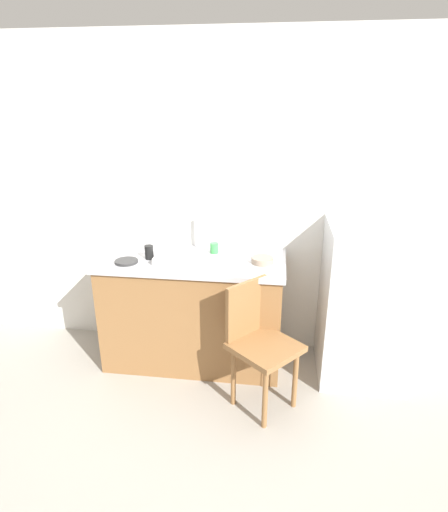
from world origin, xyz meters
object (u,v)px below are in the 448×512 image
at_px(chair, 259,340).
at_px(cup_green, 214,248).
at_px(dish_tray, 174,259).
at_px(terracotta_bowl, 262,260).
at_px(hotplate, 126,261).
at_px(cup_white, 149,245).
at_px(cup_black, 149,252).
at_px(refrigerator, 365,303).

height_order(chair, cup_green, cup_green).
relative_size(dish_tray, terracotta_bowl, 1.73).
xyz_separation_m(dish_tray, hotplate, (-0.35, -0.07, -0.02)).
bearing_deg(cup_white, cup_black, -72.06).
height_order(dish_tray, hotplate, dish_tray).
xyz_separation_m(refrigerator, cup_black, (-1.63, -0.04, 0.34)).
height_order(chair, dish_tray, dish_tray).
relative_size(refrigerator, terracotta_bowl, 7.38).
bearing_deg(terracotta_bowl, chair, -88.84).
distance_m(refrigerator, hotplate, 1.80).
height_order(dish_tray, terracotta_bowl, dish_tray).
bearing_deg(chair, cup_white, 98.44).
bearing_deg(cup_green, dish_tray, -139.76).
xyz_separation_m(refrigerator, terracotta_bowl, (-0.77, -0.02, 0.31)).
xyz_separation_m(terracotta_bowl, cup_white, (-0.91, 0.16, 0.03)).
distance_m(hotplate, cup_green, 0.68).
distance_m(refrigerator, cup_green, 1.21).
xyz_separation_m(cup_green, cup_black, (-0.47, -0.19, 0.01)).
relative_size(cup_green, cup_white, 0.86).
height_order(terracotta_bowl, cup_black, cup_black).
xyz_separation_m(dish_tray, cup_green, (0.27, 0.23, 0.02)).
bearing_deg(terracotta_bowl, refrigerator, 1.18).
xyz_separation_m(chair, cup_black, (-0.86, 0.41, 0.44)).
bearing_deg(cup_black, cup_white, 107.94).
bearing_deg(hotplate, dish_tray, 10.96).
bearing_deg(cup_black, refrigerator, 1.45).
relative_size(dish_tray, cup_black, 2.64).
xyz_separation_m(chair, terracotta_bowl, (-0.01, 0.43, 0.41)).
bearing_deg(chair, dish_tray, 101.57).
bearing_deg(cup_green, refrigerator, -7.43).
distance_m(dish_tray, cup_green, 0.35).
relative_size(chair, dish_tray, 3.18).
bearing_deg(dish_tray, chair, -29.50).
height_order(cup_black, cup_white, cup_black).
relative_size(cup_black, cup_white, 1.11).
distance_m(dish_tray, cup_black, 0.21).
relative_size(refrigerator, cup_white, 12.57).
height_order(terracotta_bowl, cup_white, cup_white).
bearing_deg(refrigerator, terracotta_bowl, -178.82).
bearing_deg(chair, refrigerator, -18.36).
bearing_deg(refrigerator, cup_green, 172.57).
distance_m(refrigerator, cup_white, 1.72).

